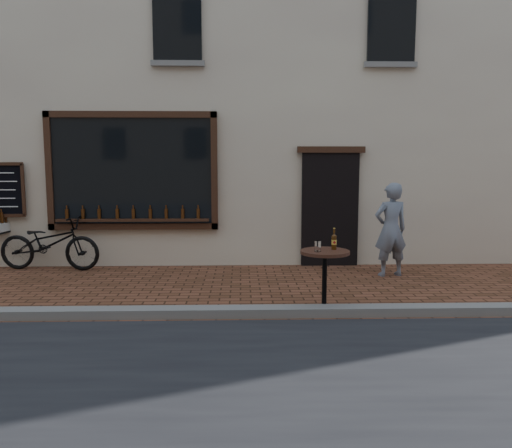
{
  "coord_description": "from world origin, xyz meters",
  "views": [
    {
      "loc": [
        0.17,
        -6.17,
        2.0
      ],
      "look_at": [
        0.39,
        1.2,
        1.1
      ],
      "focal_mm": 35.0,
      "sensor_mm": 36.0,
      "label": 1
    }
  ],
  "objects": [
    {
      "name": "ground",
      "position": [
        0.0,
        0.0,
        0.0
      ],
      "size": [
        90.0,
        90.0,
        0.0
      ],
      "primitive_type": "plane",
      "color": "#522E1A",
      "rests_on": "ground"
    },
    {
      "name": "kerb",
      "position": [
        0.0,
        0.2,
        0.06
      ],
      "size": [
        90.0,
        0.25,
        0.12
      ],
      "primitive_type": "cube",
      "color": "slate",
      "rests_on": "ground"
    },
    {
      "name": "shop_building",
      "position": [
        0.0,
        6.5,
        5.0
      ],
      "size": [
        28.0,
        6.2,
        10.0
      ],
      "color": "beige",
      "rests_on": "ground"
    },
    {
      "name": "cargo_bicycle",
      "position": [
        -3.48,
        3.2,
        0.52
      ],
      "size": [
        2.33,
        0.88,
        1.08
      ],
      "rotation": [
        0.0,
        0.0,
        1.46
      ],
      "color": "black",
      "rests_on": "ground"
    },
    {
      "name": "bistro_table",
      "position": [
        1.29,
        0.35,
        0.6
      ],
      "size": [
        0.66,
        0.66,
        1.13
      ],
      "color": "black",
      "rests_on": "ground"
    },
    {
      "name": "pedestrian",
      "position": [
        2.82,
        2.51,
        0.83
      ],
      "size": [
        0.67,
        0.5,
        1.66
      ],
      "primitive_type": "imported",
      "rotation": [
        0.0,
        0.0,
        3.32
      ],
      "color": "slate",
      "rests_on": "ground"
    }
  ]
}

